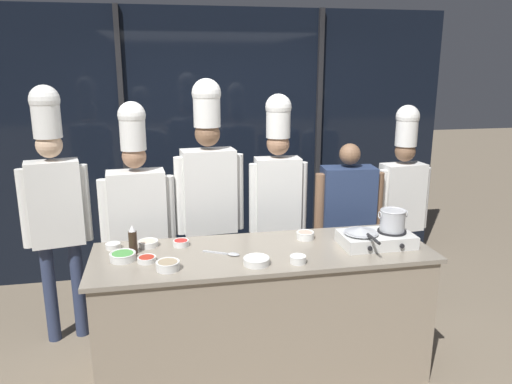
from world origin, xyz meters
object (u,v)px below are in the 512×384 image
at_px(serving_spoon_slotted, 229,254).
at_px(chef_head, 54,195).
at_px(prep_bowl_chili_flakes, 147,259).
at_px(prep_bowl_shrimp, 305,235).
at_px(chef_sous, 137,209).
at_px(prep_bowl_mushrooms, 168,265).
at_px(squeeze_bottle_soy, 133,240).
at_px(frying_pan, 361,231).
at_px(person_guest, 347,215).
at_px(stock_pot, 393,220).
at_px(prep_bowl_onion, 298,259).
at_px(prep_bowl_garlic, 256,260).
at_px(chef_apprentice, 402,193).
at_px(portable_stove, 376,239).
at_px(prep_bowl_scallions, 123,256).
at_px(prep_bowl_rice, 113,245).
at_px(prep_bowl_chicken, 148,243).
at_px(chef_pastry, 278,189).
at_px(prep_bowl_bell_pepper, 181,243).
at_px(chef_line, 209,187).

bearing_deg(serving_spoon_slotted, chef_head, 146.87).
relative_size(prep_bowl_chili_flakes, prep_bowl_shrimp, 0.93).
bearing_deg(chef_sous, prep_bowl_mushrooms, 98.86).
bearing_deg(squeeze_bottle_soy, frying_pan, -6.41).
relative_size(chef_sous, person_guest, 1.24).
height_order(stock_pot, chef_sous, chef_sous).
bearing_deg(prep_bowl_onion, chef_head, 148.00).
xyz_separation_m(stock_pot, squeeze_bottle_soy, (-1.78, 0.17, -0.08)).
distance_m(prep_bowl_garlic, prep_bowl_shrimp, 0.59).
bearing_deg(chef_head, chef_apprentice, 169.19).
relative_size(squeeze_bottle_soy, prep_bowl_garlic, 1.18).
distance_m(prep_bowl_mushrooms, chef_head, 1.29).
distance_m(portable_stove, prep_bowl_garlic, 0.91).
height_order(chef_head, person_guest, chef_head).
height_order(squeeze_bottle_soy, chef_apprentice, chef_apprentice).
height_order(stock_pot, prep_bowl_scallions, stock_pot).
distance_m(squeeze_bottle_soy, prep_bowl_shrimp, 1.22).
bearing_deg(serving_spoon_slotted, chef_sous, 129.93).
bearing_deg(chef_sous, prep_bowl_rice, 67.21).
bearing_deg(person_guest, prep_bowl_chili_flakes, 29.68).
bearing_deg(prep_bowl_chicken, serving_spoon_slotted, -26.87).
xyz_separation_m(prep_bowl_chili_flakes, prep_bowl_chicken, (0.01, 0.29, 0.00)).
height_order(frying_pan, serving_spoon_slotted, frying_pan).
xyz_separation_m(chef_pastry, person_guest, (0.59, -0.10, -0.23)).
relative_size(frying_pan, prep_bowl_garlic, 2.44).
xyz_separation_m(portable_stove, chef_head, (-2.26, 0.81, 0.22)).
relative_size(prep_bowl_garlic, prep_bowl_rice, 1.65).
bearing_deg(stock_pot, serving_spoon_slotted, 179.10).
bearing_deg(prep_bowl_bell_pepper, chef_sous, 121.72).
relative_size(frying_pan, prep_bowl_rice, 4.03).
bearing_deg(chef_pastry, person_guest, 172.57).
bearing_deg(squeeze_bottle_soy, chef_sous, 88.53).
bearing_deg(prep_bowl_garlic, prep_bowl_onion, -6.30).
xyz_separation_m(prep_bowl_onion, prep_bowl_shrimp, (0.18, 0.43, 0.00)).
xyz_separation_m(prep_bowl_bell_pepper, prep_bowl_chili_flakes, (-0.23, -0.25, -0.00)).
bearing_deg(chef_line, prep_bowl_shrimp, 131.77).
distance_m(prep_bowl_mushrooms, prep_bowl_chicken, 0.46).
xyz_separation_m(prep_bowl_garlic, chef_sous, (-0.76, 0.92, 0.12)).
bearing_deg(prep_bowl_onion, portable_stove, 18.35).
xyz_separation_m(stock_pot, chef_head, (-2.37, 0.81, 0.09)).
distance_m(stock_pot, prep_bowl_garlic, 1.03).
height_order(stock_pot, prep_bowl_chicken, stock_pot).
height_order(prep_bowl_bell_pepper, person_guest, person_guest).
distance_m(chef_sous, person_guest, 1.74).
xyz_separation_m(chef_line, chef_pastry, (0.58, 0.04, -0.06)).
relative_size(prep_bowl_onion, prep_bowl_scallions, 0.62).
xyz_separation_m(prep_bowl_chicken, person_guest, (1.65, 0.47, -0.04)).
height_order(prep_bowl_shrimp, chef_pastry, chef_pastry).
distance_m(squeeze_bottle_soy, prep_bowl_garlic, 0.85).
relative_size(prep_bowl_mushrooms, chef_sous, 0.08).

